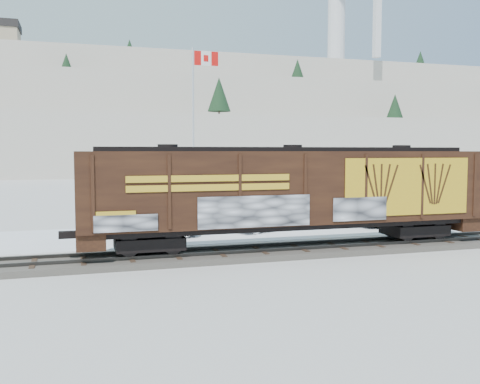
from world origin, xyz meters
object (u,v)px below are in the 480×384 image
object	(u,v)px
car_white	(266,219)
car_dark	(390,216)
flagpole	(195,157)
car_silver	(156,223)
hopper_railcar	(292,190)

from	to	relation	value
car_white	car_dark	xyz separation A→B (m)	(8.50, -0.43, -0.07)
flagpole	car_white	xyz separation A→B (m)	(3.01, -6.59, -3.77)
car_silver	car_dark	distance (m)	15.34
car_white	flagpole	bearing A→B (deg)	2.21
hopper_railcar	flagpole	distance (m)	13.87
car_dark	car_silver	bearing A→B (deg)	81.22
flagpole	hopper_railcar	bearing A→B (deg)	-82.48
car_white	hopper_railcar	bearing A→B (deg)	147.97
car_silver	car_white	world-z (taller)	car_silver
flagpole	car_dark	xyz separation A→B (m)	(11.52, -7.02, -3.84)
hopper_railcar	car_white	distance (m)	7.54
flagpole	car_dark	size ratio (longest dim) A/B	2.57
hopper_railcar	car_dark	world-z (taller)	hopper_railcar
hopper_railcar	car_dark	size ratio (longest dim) A/B	4.21
car_white	car_silver	bearing A→B (deg)	71.08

